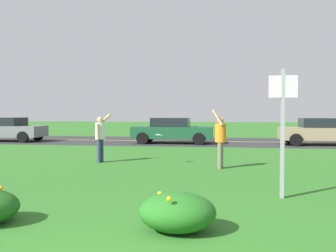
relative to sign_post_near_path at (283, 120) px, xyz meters
name	(u,v)px	position (x,y,z in m)	size (l,w,h in m)	color
ground_plane	(187,164)	(-2.43, 4.90, -1.58)	(120.00, 120.00, 0.00)	#2D6B23
highway_strip	(203,141)	(-2.43, 14.99, -1.57)	(120.00, 7.62, 0.01)	#2D2D30
highway_center_stripe	(203,141)	(-2.43, 14.99, -1.57)	(120.00, 0.16, 0.00)	yellow
daylily_clump_front_left	(177,212)	(-1.82, -2.46, -1.29)	(1.13, 0.93, 0.60)	#23661E
sign_post_near_path	(283,120)	(0.00, 0.00, 0.00)	(0.56, 0.10, 2.60)	#93969B
person_thrower_white_shirt	(100,135)	(-5.45, 4.77, -0.62)	(0.54, 0.52, 1.71)	silver
person_catcher_orange_shirt	(220,137)	(-1.28, 3.95, -0.61)	(0.45, 0.51, 1.85)	orange
frisbee_white	(159,135)	(-3.32, 4.55, -0.59)	(0.25, 0.25, 0.08)	white
car_gray_leftmost	(6,129)	(-14.29, 13.27, -0.84)	(4.50, 2.00, 1.45)	slate
car_dark_green_center_left	(172,130)	(-4.11, 13.27, -0.84)	(4.50, 2.00, 1.45)	#194C2D
car_tan_center_right	(323,131)	(4.03, 13.27, -0.84)	(4.50, 2.00, 1.45)	#937F60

